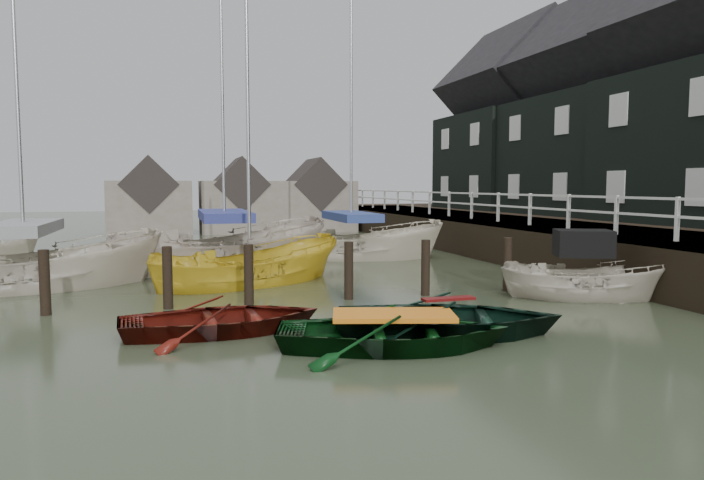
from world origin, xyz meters
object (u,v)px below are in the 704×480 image
object	(u,v)px
rowboat_red	(223,332)
sailboat_d	(351,257)
sailboat_b	(225,266)
motorboat	(586,294)
rowboat_green	(393,348)
sailboat_a	(26,286)
rowboat_dkgreen	(448,334)
sailboat_c	(250,283)

from	to	relation	value
rowboat_red	sailboat_d	bearing A→B (deg)	-31.19
sailboat_b	motorboat	bearing A→B (deg)	-154.84
rowboat_green	sailboat_a	xyz separation A→B (m)	(-7.36, 8.53, 0.06)
rowboat_green	rowboat_dkgreen	xyz separation A→B (m)	(1.32, 0.66, 0.00)
sailboat_d	sailboat_c	bearing A→B (deg)	157.23
sailboat_c	rowboat_dkgreen	bearing A→B (deg)	177.48
rowboat_green	rowboat_dkgreen	size ratio (longest dim) A/B	0.95
motorboat	sailboat_b	bearing A→B (deg)	68.26
rowboat_red	rowboat_green	xyz separation A→B (m)	(2.68, -1.98, 0.00)
rowboat_dkgreen	sailboat_a	bearing A→B (deg)	67.57
rowboat_dkgreen	motorboat	xyz separation A→B (m)	(4.80, 2.43, 0.10)
sailboat_c	sailboat_d	bearing A→B (deg)	-64.98
sailboat_b	rowboat_dkgreen	bearing A→B (deg)	177.61
motorboat	sailboat_d	size ratio (longest dim) A/B	0.39
rowboat_red	sailboat_a	world-z (taller)	sailboat_a
motorboat	sailboat_a	world-z (taller)	sailboat_a
rowboat_red	sailboat_d	size ratio (longest dim) A/B	0.33
rowboat_green	motorboat	xyz separation A→B (m)	(6.12, 3.09, 0.10)
sailboat_a	sailboat_c	world-z (taller)	sailboat_a
rowboat_green	rowboat_red	bearing A→B (deg)	68.68
rowboat_green	sailboat_d	world-z (taller)	sailboat_d
motorboat	sailboat_c	distance (m)	8.93
rowboat_red	rowboat_green	distance (m)	3.34
rowboat_dkgreen	rowboat_red	bearing A→B (deg)	91.48
rowboat_green	sailboat_c	world-z (taller)	sailboat_c
sailboat_b	sailboat_d	distance (m)	5.08
rowboat_green	sailboat_a	distance (m)	11.27
rowboat_green	sailboat_a	size ratio (longest dim) A/B	0.35
rowboat_red	rowboat_green	world-z (taller)	rowboat_green
sailboat_a	rowboat_green	bearing A→B (deg)	-149.68
rowboat_green	sailboat_d	distance (m)	13.20
rowboat_dkgreen	motorboat	distance (m)	5.38
sailboat_d	sailboat_b	bearing A→B (deg)	126.40
rowboat_green	rowboat_dkgreen	distance (m)	1.47
rowboat_green	sailboat_b	distance (m)	11.44
rowboat_red	rowboat_dkgreen	bearing A→B (deg)	-112.11
sailboat_b	sailboat_d	xyz separation A→B (m)	(4.83, 1.58, 0.00)
rowboat_green	rowboat_dkgreen	world-z (taller)	rowboat_dkgreen
rowboat_red	sailboat_b	xyz separation A→B (m)	(0.81, 9.30, 0.06)
sailboat_d	rowboat_dkgreen	bearing A→B (deg)	-169.34
rowboat_dkgreen	sailboat_a	distance (m)	11.71
sailboat_b	sailboat_c	xyz separation A→B (m)	(0.40, -3.50, -0.05)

